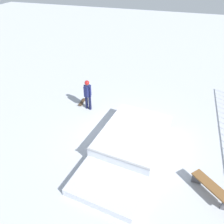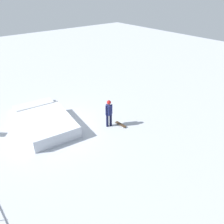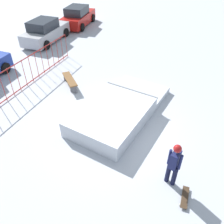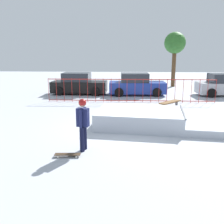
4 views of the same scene
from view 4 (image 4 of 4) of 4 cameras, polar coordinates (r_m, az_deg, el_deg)
ground_plane at (r=11.15m, az=4.46°, el=-3.49°), size 60.00×60.00×0.00m
skate_ramp at (r=11.38m, az=8.49°, el=-1.59°), size 5.67×3.21×0.74m
skater at (r=8.44m, az=-6.38°, el=-1.92°), size 0.42×0.43×1.73m
skateboard at (r=8.29m, az=-9.70°, el=-9.13°), size 0.81×0.30×0.09m
perimeter_fence at (r=16.58m, az=4.17°, el=4.77°), size 10.59×0.18×1.50m
park_bench at (r=14.74m, az=12.58°, el=1.80°), size 1.36×1.46×0.48m
parked_car_black at (r=19.95m, az=-7.29°, el=6.01°), size 4.14×2.00×1.60m
parked_car_blue at (r=19.44m, az=5.37°, el=5.87°), size 4.17×2.07×1.60m
distant_tree at (r=24.51m, az=13.58°, el=14.18°), size 1.89×1.89×4.83m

